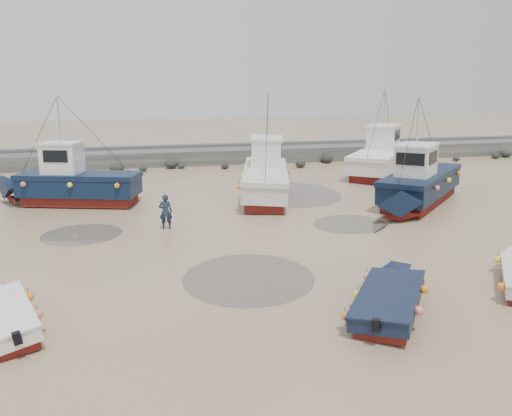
# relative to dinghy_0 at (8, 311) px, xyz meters

# --- Properties ---
(ground) EXTENTS (120.00, 120.00, 0.00)m
(ground) POSITION_rel_dinghy_0_xyz_m (10.57, 3.89, -0.55)
(ground) COLOR tan
(ground) RESTS_ON ground
(seawall) EXTENTS (60.00, 4.92, 1.50)m
(seawall) POSITION_rel_dinghy_0_xyz_m (10.62, 25.88, 0.08)
(seawall) COLOR slate
(seawall) RESTS_ON ground
(puddle_a) EXTENTS (5.08, 5.08, 0.01)m
(puddle_a) POSITION_rel_dinghy_0_xyz_m (7.96, 2.33, -0.55)
(puddle_a) COLOR #574E45
(puddle_a) RESTS_ON ground
(puddle_b) EXTENTS (3.83, 3.83, 0.01)m
(puddle_b) POSITION_rel_dinghy_0_xyz_m (14.21, 8.08, -0.55)
(puddle_b) COLOR #574E45
(puddle_b) RESTS_ON ground
(puddle_c) EXTENTS (3.83, 3.83, 0.01)m
(puddle_c) POSITION_rel_dinghy_0_xyz_m (0.88, 8.85, -0.55)
(puddle_c) COLOR #574E45
(puddle_c) RESTS_ON ground
(puddle_d) EXTENTS (5.72, 5.72, 0.01)m
(puddle_d) POSITION_rel_dinghy_0_xyz_m (13.07, 14.62, -0.55)
(puddle_d) COLOR #574E45
(puddle_d) RESTS_ON ground
(dinghy_0) EXTENTS (2.94, 5.59, 1.43)m
(dinghy_0) POSITION_rel_dinghy_0_xyz_m (0.00, 0.00, 0.00)
(dinghy_0) COLOR maroon
(dinghy_0) RESTS_ON ground
(dinghy_1) EXTENTS (4.39, 5.85, 1.43)m
(dinghy_1) POSITION_rel_dinghy_0_xyz_m (12.20, -1.13, -0.01)
(dinghy_1) COLOR maroon
(dinghy_1) RESTS_ON ground
(cabin_boat_0) EXTENTS (9.96, 4.33, 6.22)m
(cabin_boat_0) POSITION_rel_dinghy_0_xyz_m (-0.56, 14.68, 0.79)
(cabin_boat_0) COLOR maroon
(cabin_boat_0) RESTS_ON ground
(cabin_boat_1) EXTENTS (4.41, 10.80, 6.22)m
(cabin_boat_1) POSITION_rel_dinghy_0_xyz_m (11.03, 14.48, 0.77)
(cabin_boat_1) COLOR maroon
(cabin_boat_1) RESTS_ON ground
(cabin_boat_2) EXTENTS (8.54, 8.40, 6.22)m
(cabin_boat_2) POSITION_rel_dinghy_0_xyz_m (19.31, 10.73, 0.77)
(cabin_boat_2) COLOR maroon
(cabin_boat_2) RESTS_ON ground
(cabin_boat_3) EXTENTS (7.56, 8.89, 6.22)m
(cabin_boat_3) POSITION_rel_dinghy_0_xyz_m (20.92, 19.29, 0.79)
(cabin_boat_3) COLOR maroon
(cabin_boat_3) RESTS_ON ground
(person) EXTENTS (0.68, 0.47, 1.78)m
(person) POSITION_rel_dinghy_0_xyz_m (4.92, 8.99, -0.55)
(person) COLOR #1A253A
(person) RESTS_ON ground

